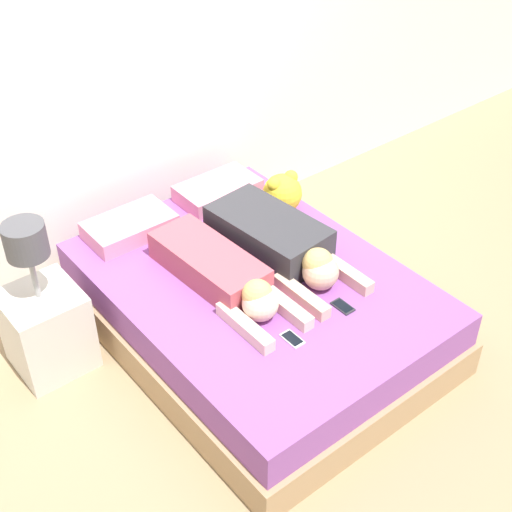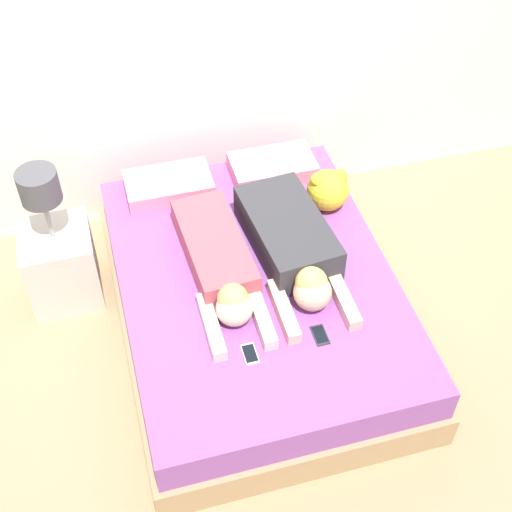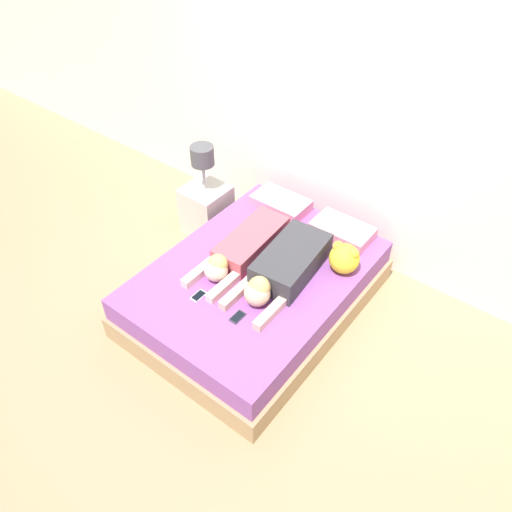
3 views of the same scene
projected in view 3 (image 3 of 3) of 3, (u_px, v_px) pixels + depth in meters
name	position (u px, v px, depth m)	size (l,w,h in m)	color
ground_plane	(256.00, 305.00, 4.28)	(12.00, 12.00, 0.00)	#9E8460
wall_back	(342.00, 115.00, 4.08)	(12.00, 0.06, 2.60)	white
bed	(256.00, 288.00, 4.14)	(1.50, 2.02, 0.42)	tan
pillow_head_left	(281.00, 203.00, 4.57)	(0.51, 0.31, 0.11)	pink
pillow_head_right	(342.00, 231.00, 4.28)	(0.51, 0.31, 0.11)	pink
person_left	(242.00, 249.00, 4.05)	(0.34, 1.05, 0.22)	#B24C59
person_right	(284.00, 268.00, 3.87)	(0.44, 1.03, 0.23)	#333338
cell_phone_left	(199.00, 296.00, 3.78)	(0.07, 0.12, 0.01)	silver
cell_phone_right	(238.00, 317.00, 3.63)	(0.07, 0.12, 0.01)	#2D2D33
plush_toy	(344.00, 258.00, 3.91)	(0.24, 0.24, 0.26)	yellow
nightstand	(206.00, 204.00, 4.86)	(0.40, 0.40, 0.93)	beige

